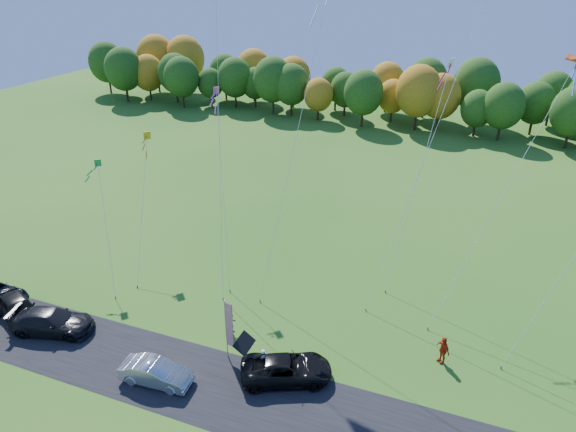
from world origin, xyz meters
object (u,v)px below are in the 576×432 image
(black_suv, at_px, (286,369))
(feather_flag, at_px, (229,324))
(person_east, at_px, (443,350))
(silver_sedan, at_px, (156,373))

(black_suv, relative_size, feather_flag, 1.26)
(black_suv, xyz_separation_m, person_east, (8.66, 4.96, 0.19))
(black_suv, height_order, person_east, person_east)
(person_east, relative_size, feather_flag, 0.44)
(feather_flag, bearing_deg, person_east, 19.53)
(black_suv, xyz_separation_m, silver_sedan, (-7.22, -3.10, -0.04))
(person_east, bearing_deg, silver_sedan, -108.90)
(feather_flag, bearing_deg, black_suv, -6.40)
(silver_sedan, distance_m, person_east, 17.82)
(silver_sedan, distance_m, feather_flag, 5.16)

